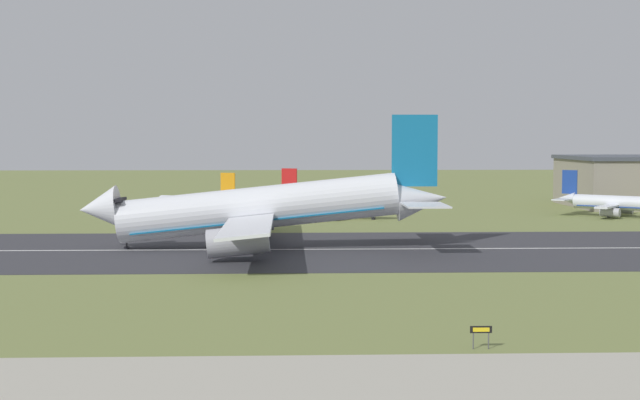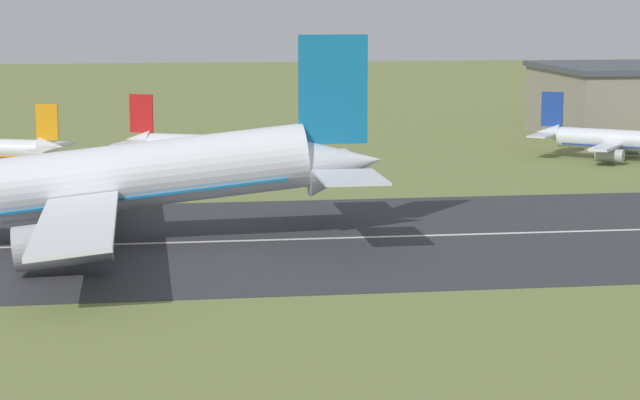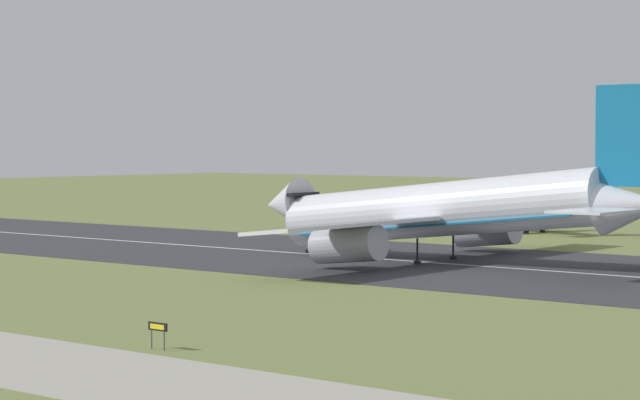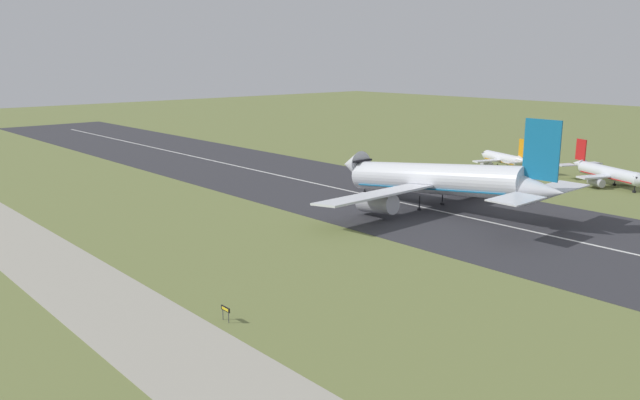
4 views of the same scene
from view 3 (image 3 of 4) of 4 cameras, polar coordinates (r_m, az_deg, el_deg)
ground_plane at (r=85.86m, az=3.77°, el=-6.66°), size 745.90×745.90×0.00m
taxiway_road at (r=70.74m, az=-5.61°, el=-8.63°), size 379.43×12.96×0.05m
airplane_landing at (r=145.52m, az=5.56°, el=-0.53°), size 55.30×60.01×20.02m
airplane_parked_east at (r=196.41m, az=9.80°, el=-0.56°), size 20.41×17.63×9.51m
runway_sign at (r=84.42m, az=-7.43°, el=-5.87°), size 1.73×0.13×1.84m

